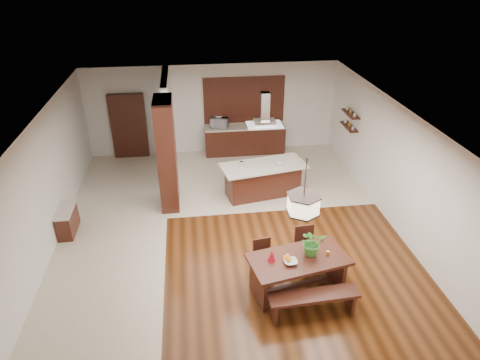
{
  "coord_description": "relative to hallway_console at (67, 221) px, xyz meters",
  "views": [
    {
      "loc": [
        -0.82,
        -8.71,
        5.98
      ],
      "look_at": [
        0.3,
        0.0,
        1.25
      ],
      "focal_mm": 32.0,
      "sensor_mm": 36.0,
      "label": 1
    }
  ],
  "objects": [
    {
      "name": "room_shell",
      "position": [
        3.81,
        -0.2,
        1.75
      ],
      "size": [
        9.0,
        9.04,
        2.92
      ],
      "color": "#3A1C0A",
      "rests_on": "ground"
    },
    {
      "name": "tile_hallway",
      "position": [
        1.06,
        -0.2,
        -0.31
      ],
      "size": [
        2.5,
        9.0,
        0.01
      ],
      "primitive_type": "cube",
      "color": "beige",
      "rests_on": "ground"
    },
    {
      "name": "tile_kitchen",
      "position": [
        5.06,
        2.3,
        -0.31
      ],
      "size": [
        5.5,
        4.0,
        0.01
      ],
      "primitive_type": "cube",
      "color": "beige",
      "rests_on": "ground"
    },
    {
      "name": "soffit_band",
      "position": [
        3.81,
        -0.2,
        2.57
      ],
      "size": [
        8.0,
        9.0,
        0.02
      ],
      "primitive_type": "cube",
      "color": "#402310",
      "rests_on": "room_shell"
    },
    {
      "name": "partition_pier",
      "position": [
        2.41,
        1.0,
        1.14
      ],
      "size": [
        0.45,
        1.0,
        2.9
      ],
      "primitive_type": "cube",
      "color": "black",
      "rests_on": "ground"
    },
    {
      "name": "partition_stub",
      "position": [
        2.41,
        3.1,
        1.14
      ],
      "size": [
        0.18,
        2.4,
        2.9
      ],
      "primitive_type": "cube",
      "color": "silver",
      "rests_on": "ground"
    },
    {
      "name": "hallway_console",
      "position": [
        0.0,
        0.0,
        0.0
      ],
      "size": [
        0.37,
        0.88,
        0.63
      ],
      "primitive_type": "cube",
      "color": "black",
      "rests_on": "ground"
    },
    {
      "name": "hallway_doorway",
      "position": [
        1.11,
        4.2,
        0.74
      ],
      "size": [
        1.1,
        0.2,
        2.1
      ],
      "primitive_type": "cube",
      "color": "black",
      "rests_on": "ground"
    },
    {
      "name": "rear_counter",
      "position": [
        4.81,
        4.0,
        0.16
      ],
      "size": [
        2.6,
        0.62,
        0.95
      ],
      "color": "black",
      "rests_on": "ground"
    },
    {
      "name": "kitchen_window",
      "position": [
        4.81,
        4.26,
        1.44
      ],
      "size": [
        2.6,
        0.08,
        1.5
      ],
      "primitive_type": "cube",
      "color": "#A26730",
      "rests_on": "room_shell"
    },
    {
      "name": "shelf_lower",
      "position": [
        7.68,
        2.4,
        1.08
      ],
      "size": [
        0.26,
        0.9,
        0.04
      ],
      "primitive_type": "cube",
      "color": "black",
      "rests_on": "room_shell"
    },
    {
      "name": "shelf_upper",
      "position": [
        7.68,
        2.4,
        1.49
      ],
      "size": [
        0.26,
        0.9,
        0.04
      ],
      "primitive_type": "cube",
      "color": "black",
      "rests_on": "room_shell"
    },
    {
      "name": "dining_table",
      "position": [
        4.94,
        -2.62,
        0.27
      ],
      "size": [
        2.05,
        1.31,
        0.79
      ],
      "rotation": [
        0.0,
        0.0,
        0.2
      ],
      "color": "black",
      "rests_on": "ground"
    },
    {
      "name": "dining_bench",
      "position": [
        5.07,
        -3.29,
        -0.08
      ],
      "size": [
        1.7,
        0.45,
        0.47
      ],
      "primitive_type": null,
      "rotation": [
        0.0,
        0.0,
        0.05
      ],
      "color": "black",
      "rests_on": "ground"
    },
    {
      "name": "dining_chair_left",
      "position": [
        4.36,
        -2.14,
        0.11
      ],
      "size": [
        0.43,
        0.43,
        0.84
      ],
      "primitive_type": null,
      "rotation": [
        0.0,
        0.0,
        0.16
      ],
      "color": "black",
      "rests_on": "ground"
    },
    {
      "name": "dining_chair_right",
      "position": [
        5.29,
        -1.95,
        0.15
      ],
      "size": [
        0.45,
        0.45,
        0.94
      ],
      "primitive_type": null,
      "rotation": [
        0.0,
        0.0,
        0.08
      ],
      "color": "black",
      "rests_on": "ground"
    },
    {
      "name": "pendant_lantern",
      "position": [
        4.94,
        -2.62,
        1.93
      ],
      "size": [
        0.64,
        0.64,
        1.31
      ],
      "primitive_type": null,
      "color": "beige",
      "rests_on": "room_shell"
    },
    {
      "name": "foliage_plant",
      "position": [
        5.2,
        -2.53,
        0.74
      ],
      "size": [
        0.52,
        0.46,
        0.53
      ],
      "primitive_type": "imported",
      "rotation": [
        0.0,
        0.0,
        0.1
      ],
      "color": "#367D29",
      "rests_on": "dining_table"
    },
    {
      "name": "fruit_bowl",
      "position": [
        4.74,
        -2.75,
        0.51
      ],
      "size": [
        0.26,
        0.26,
        0.06
      ],
      "primitive_type": "imported",
      "rotation": [
        0.0,
        0.0,
        0.01
      ],
      "color": "beige",
      "rests_on": "dining_table"
    },
    {
      "name": "napkin_cone",
      "position": [
        4.4,
        -2.62,
        0.59
      ],
      "size": [
        0.2,
        0.2,
        0.24
      ],
      "primitive_type": "cone",
      "rotation": [
        0.0,
        0.0,
        -0.41
      ],
      "color": "red",
      "rests_on": "dining_table"
    },
    {
      "name": "gold_ornament",
      "position": [
        5.51,
        -2.6,
        0.52
      ],
      "size": [
        0.08,
        0.08,
        0.09
      ],
      "primitive_type": "cylinder",
      "rotation": [
        0.0,
        0.0,
        0.43
      ],
      "color": "gold",
      "rests_on": "dining_table"
    },
    {
      "name": "kitchen_island",
      "position": [
        4.92,
        1.19,
        0.16
      ],
      "size": [
        2.4,
        1.39,
        0.93
      ],
      "rotation": [
        0.0,
        0.0,
        0.19
      ],
      "color": "black",
      "rests_on": "ground"
    },
    {
      "name": "range_hood",
      "position": [
        4.92,
        1.19,
        2.15
      ],
      "size": [
        0.9,
        0.55,
        0.87
      ],
      "primitive_type": null,
      "color": "silver",
      "rests_on": "room_shell"
    },
    {
      "name": "island_cup",
      "position": [
        5.34,
        1.1,
        0.67
      ],
      "size": [
        0.16,
        0.16,
        0.11
      ],
      "primitive_type": "imported",
      "rotation": [
        0.0,
        0.0,
        0.2
      ],
      "color": "silver",
      "rests_on": "kitchen_island"
    },
    {
      "name": "microwave",
      "position": [
        3.98,
        3.98,
        0.78
      ],
      "size": [
        0.62,
        0.5,
        0.3
      ],
      "primitive_type": "imported",
      "rotation": [
        0.0,
        0.0,
        -0.26
      ],
      "color": "silver",
      "rests_on": "rear_counter"
    }
  ]
}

